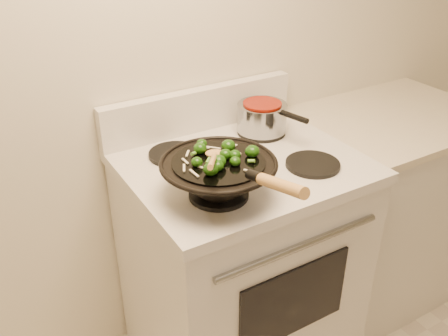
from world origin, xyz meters
TOP-DOWN VIEW (x-y plane):
  - stove at (-0.20, 1.17)m, footprint 0.78×0.67m
  - counter_unit at (0.55, 1.20)m, footprint 0.84×0.62m
  - wok at (-0.38, 1.02)m, footprint 0.34×0.57m
  - stirfry at (-0.37, 1.02)m, footprint 0.24×0.23m
  - wooden_spoon at (-0.42, 0.99)m, footprint 0.17×0.24m
  - saucepan at (-0.02, 1.32)m, footprint 0.18×0.29m

SIDE VIEW (x-z plane):
  - counter_unit at x=0.55m, z-range 0.00..0.91m
  - stove at x=-0.20m, z-range -0.07..1.01m
  - saucepan at x=-0.02m, z-range 0.93..1.04m
  - wok at x=-0.38m, z-range 0.88..1.10m
  - stirfry at x=-0.37m, z-range 1.03..1.07m
  - wooden_spoon at x=-0.42m, z-range 1.02..1.12m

